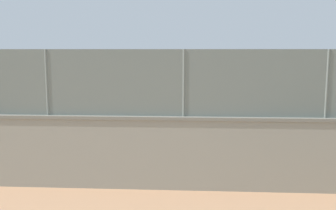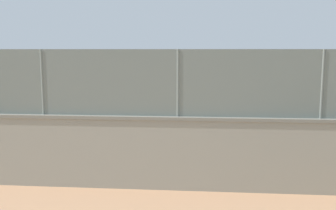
# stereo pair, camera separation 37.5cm
# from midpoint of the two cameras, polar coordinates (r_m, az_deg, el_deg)

# --- Properties ---
(ground_plane) EXTENTS (260.00, 260.00, 0.00)m
(ground_plane) POSITION_cam_midpoint_polar(r_m,az_deg,el_deg) (21.57, -4.79, -0.93)
(ground_plane) COLOR tan
(player_crossing_court) EXTENTS (0.73, 1.03, 1.55)m
(player_crossing_court) POSITION_cam_midpoint_polar(r_m,az_deg,el_deg) (17.33, 11.91, -0.27)
(player_crossing_court) COLOR #591919
(player_crossing_court) RESTS_ON ground_plane
(player_at_service_line) EXTENTS (0.77, 1.03, 1.63)m
(player_at_service_line) POSITION_cam_midpoint_polar(r_m,az_deg,el_deg) (20.59, 0.79, 1.36)
(player_at_service_line) COLOR black
(player_at_service_line) RESTS_ON ground_plane
(sports_ball) EXTENTS (0.12, 0.12, 0.12)m
(sports_ball) POSITION_cam_midpoint_polar(r_m,az_deg,el_deg) (16.67, 9.93, 0.62)
(sports_ball) COLOR orange
(courtside_bench) EXTENTS (1.61, 0.42, 0.87)m
(courtside_bench) POSITION_cam_midpoint_polar(r_m,az_deg,el_deg) (10.61, 9.98, -8.02)
(courtside_bench) COLOR gray
(courtside_bench) RESTS_ON ground_plane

